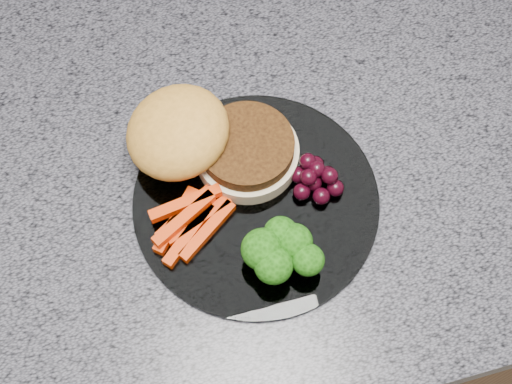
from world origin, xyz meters
TOP-DOWN VIEW (x-y plane):
  - island_cabinet at (0.00, 0.00)m, footprint 1.20×0.60m
  - countertop at (0.00, 0.00)m, footprint 1.20×0.60m
  - plate at (-0.00, -0.07)m, footprint 0.26×0.26m
  - burger at (-0.04, -0.00)m, footprint 0.20×0.16m
  - carrot_sticks at (-0.08, -0.08)m, footprint 0.09×0.08m
  - broccoli at (0.00, -0.14)m, footprint 0.08×0.07m
  - grape_bunch at (0.06, -0.07)m, footprint 0.05×0.06m

SIDE VIEW (x-z plane):
  - island_cabinet at x=0.00m, z-range 0.00..0.86m
  - countertop at x=0.00m, z-range 0.86..0.90m
  - plate at x=0.00m, z-range 0.90..0.91m
  - carrot_sticks at x=-0.08m, z-range 0.90..0.92m
  - grape_bunch at x=0.06m, z-range 0.90..0.94m
  - burger at x=-0.04m, z-range 0.90..0.96m
  - broccoli at x=0.00m, z-range 0.91..0.96m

